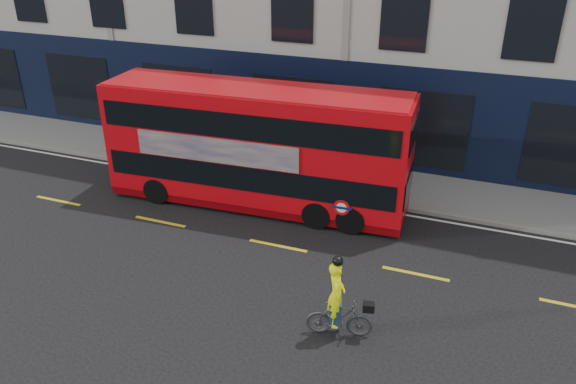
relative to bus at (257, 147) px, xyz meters
The scene contains 7 objects.
ground 4.59m from the bus, 66.94° to the right, with size 120.00×120.00×0.00m, color black.
pavement 3.72m from the bus, 59.18° to the left, with size 60.00×3.00×0.12m, color slate.
kerb 2.81m from the bus, 36.76° to the left, with size 60.00×0.12×0.13m, color slate.
road_edge_line 2.74m from the bus, 29.31° to the left, with size 58.00×0.10×0.01m, color silver.
lane_dashes 3.46m from the bus, 54.85° to the right, with size 58.00×0.12×0.01m, color gold, non-canonical shape.
bus is the anchor object (origin of this frame).
cyclist 7.01m from the bus, 51.18° to the right, with size 1.58×0.78×2.12m.
Camera 1 is at (5.26, -11.44, 8.72)m, focal length 35.00 mm.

